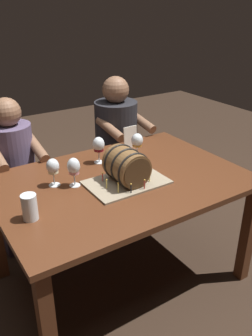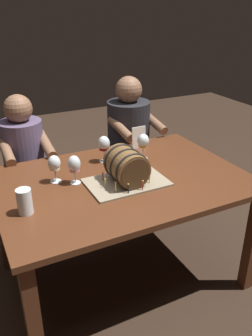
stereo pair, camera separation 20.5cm
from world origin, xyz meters
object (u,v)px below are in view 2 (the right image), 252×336
(wine_glass_amber, at_px, (143,142))
(person_seated_left, at_px, (27,178))
(dining_table, at_px, (122,192))
(wine_glass_red, at_px, (104,144))
(beer_pint, at_px, (25,202))
(barrel_cake, at_px, (126,168))
(person_seated_right, at_px, (129,152))
(wine_glass_rose, at_px, (74,165))
(menu_card, at_px, (139,137))
(wine_glass_white, at_px, (54,164))

(wine_glass_amber, xyz_separation_m, person_seated_left, (-0.69, 0.55, -0.36))
(dining_table, xyz_separation_m, wine_glass_red, (0.01, 0.28, 0.22))
(beer_pint, bearing_deg, barrel_cake, 5.68)
(wine_glass_red, distance_m, person_seated_right, 0.71)
(wine_glass_rose, height_order, person_seated_right, person_seated_right)
(barrel_cake, height_order, person_seated_left, person_seated_left)
(wine_glass_amber, height_order, wine_glass_red, wine_glass_red)
(dining_table, relative_size, menu_card, 9.36)
(wine_glass_amber, bearing_deg, person_seated_right, 72.58)
(person_seated_left, bearing_deg, wine_glass_amber, -38.52)
(wine_glass_white, relative_size, beer_pint, 1.26)
(barrel_cake, relative_size, menu_card, 2.92)
(wine_glass_red, xyz_separation_m, menu_card, (0.32, 0.11, -0.04))
(beer_pint, height_order, menu_card, menu_card)
(wine_glass_rose, bearing_deg, dining_table, -15.09)
(wine_glass_red, bearing_deg, beer_pint, -146.43)
(wine_glass_red, bearing_deg, person_seated_left, 132.81)
(dining_table, height_order, menu_card, menu_card)
(wine_glass_red, height_order, beer_pint, wine_glass_red)
(menu_card, bearing_deg, person_seated_right, 72.79)
(dining_table, relative_size, wine_glass_white, 8.84)
(dining_table, bearing_deg, barrel_cake, -93.12)
(wine_glass_amber, bearing_deg, beer_pint, -159.20)
(menu_card, bearing_deg, wine_glass_amber, -111.66)
(barrel_cake, height_order, person_seated_right, person_seated_right)
(wine_glass_amber, relative_size, beer_pint, 1.32)
(dining_table, height_order, person_seated_right, person_seated_right)
(wine_glass_red, distance_m, wine_glass_white, 0.40)
(menu_card, bearing_deg, person_seated_left, 153.17)
(menu_card, bearing_deg, wine_glass_white, -161.64)
(wine_glass_rose, bearing_deg, beer_pint, -149.41)
(beer_pint, distance_m, person_seated_right, 1.38)
(dining_table, distance_m, wine_glass_white, 0.45)
(wine_glass_white, distance_m, person_seated_right, 1.05)
(wine_glass_amber, xyz_separation_m, beer_pint, (-0.86, -0.33, -0.06))
(wine_glass_white, bearing_deg, beer_pint, -131.43)
(barrel_cake, bearing_deg, wine_glass_white, 150.56)
(menu_card, relative_size, person_seated_right, 0.13)
(barrel_cake, xyz_separation_m, person_seated_left, (-0.43, 0.82, -0.34))
(wine_glass_amber, distance_m, person_seated_left, 0.96)
(dining_table, bearing_deg, person_seated_right, 60.20)
(beer_pint, xyz_separation_m, person_seated_right, (1.04, 0.88, -0.26))
(wine_glass_white, xyz_separation_m, person_seated_right, (0.80, 0.61, -0.31))
(wine_glass_white, distance_m, menu_card, 0.74)
(wine_glass_rose, bearing_deg, wine_glass_amber, 13.89)
(wine_glass_red, xyz_separation_m, person_seated_right, (0.43, 0.47, -0.31))
(person_seated_left, bearing_deg, person_seated_right, 0.04)
(dining_table, xyz_separation_m, barrel_cake, (-0.00, -0.06, 0.19))
(wine_glass_amber, bearing_deg, wine_glass_white, -174.36)
(person_seated_right, bearing_deg, wine_glass_red, -131.91)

